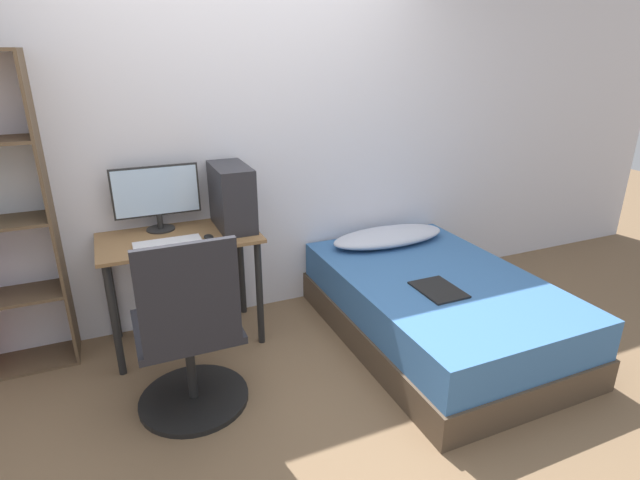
% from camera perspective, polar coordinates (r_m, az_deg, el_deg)
% --- Properties ---
extents(ground_plane, '(14.00, 14.00, 0.00)m').
position_cam_1_polar(ground_plane, '(2.83, -0.06, -19.41)').
color(ground_plane, brown).
extents(wall_back, '(8.00, 0.05, 2.50)m').
position_cam_1_polar(wall_back, '(3.47, -9.05, 11.06)').
color(wall_back, silver).
rests_on(wall_back, ground_plane).
extents(desk, '(0.97, 0.55, 0.74)m').
position_cam_1_polar(desk, '(3.27, -15.60, -1.74)').
color(desk, brown).
rests_on(desk, ground_plane).
extents(office_chair, '(0.60, 0.60, 1.03)m').
position_cam_1_polar(office_chair, '(2.73, -14.61, -11.73)').
color(office_chair, black).
rests_on(office_chair, ground_plane).
extents(bed, '(1.19, 1.80, 0.45)m').
position_cam_1_polar(bed, '(3.44, 13.11, -7.49)').
color(bed, '#4C3D2D').
rests_on(bed, ground_plane).
extents(pillow, '(0.91, 0.36, 0.11)m').
position_cam_1_polar(pillow, '(3.81, 7.84, 0.40)').
color(pillow, '#B2B7C6').
rests_on(pillow, bed).
extents(magazine, '(0.24, 0.32, 0.01)m').
position_cam_1_polar(magazine, '(3.15, 13.39, -5.55)').
color(magazine, black).
rests_on(magazine, bed).
extents(monitor, '(0.53, 0.18, 0.42)m').
position_cam_1_polar(monitor, '(3.31, -18.17, 4.96)').
color(monitor, black).
rests_on(monitor, desk).
extents(keyboard, '(0.39, 0.12, 0.02)m').
position_cam_1_polar(keyboard, '(3.11, -17.04, -0.29)').
color(keyboard, silver).
rests_on(keyboard, desk).
extents(pc_tower, '(0.22, 0.43, 0.41)m').
position_cam_1_polar(pc_tower, '(3.26, -10.04, 4.89)').
color(pc_tower, '#232328').
rests_on(pc_tower, desk).
extents(mouse, '(0.06, 0.09, 0.02)m').
position_cam_1_polar(mouse, '(3.14, -12.61, 0.36)').
color(mouse, black).
rests_on(mouse, desk).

